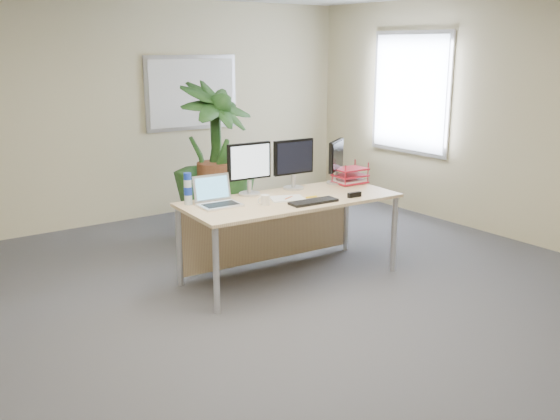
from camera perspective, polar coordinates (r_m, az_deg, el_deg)
floor at (r=4.75m, az=2.32°, el=-12.03°), size 8.00×8.00×0.00m
back_wall at (r=7.82m, az=-16.02°, el=8.45°), size 7.00×0.04×2.70m
whiteboard at (r=8.26m, az=-8.07°, el=10.57°), size 1.30×0.04×0.95m
window at (r=8.31m, az=11.82°, el=10.43°), size 0.04×1.30×1.55m
desk at (r=5.88m, az=0.34°, el=-0.27°), size 2.06×0.97×0.78m
floor_plant at (r=6.94m, az=-5.94°, el=3.17°), size 1.11×1.11×1.50m
monitor_left at (r=5.84m, az=-2.82°, el=4.11°), size 0.44×0.20×0.49m
monitor_right at (r=6.08m, az=1.25°, el=4.52°), size 0.44×0.20×0.49m
monitor_dark at (r=6.35m, az=5.16°, el=4.68°), size 0.35×0.25×0.44m
laptop at (r=5.53m, az=-5.80°, el=1.10°), size 0.37×0.33×0.25m
keyboard at (r=5.58m, az=3.08°, el=0.77°), size 0.46×0.18×0.03m
coffee_mug at (r=5.51m, az=-1.40°, el=0.93°), size 0.12×0.08×0.09m
spiral_notebook at (r=5.72m, az=0.66°, el=1.05°), size 0.36×0.32×0.01m
orange_pen at (r=5.70m, az=0.80°, el=1.14°), size 0.12×0.06×0.01m
yellow_highlighter at (r=5.78m, az=2.88°, el=1.21°), size 0.12×0.03×0.02m
water_bottle at (r=5.56m, az=-8.42°, el=1.87°), size 0.07×0.07×0.29m
letter_tray at (r=6.41m, az=6.43°, el=3.04°), size 0.33×0.26×0.15m
stapler at (r=5.83m, az=6.82°, el=1.40°), size 0.14×0.05×0.05m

